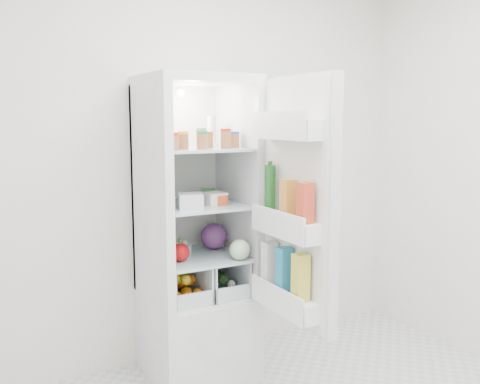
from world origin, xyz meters
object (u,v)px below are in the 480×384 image
mushroom_bowl (180,251)px  fridge_door (295,208)px  red_cabbage (214,236)px  refrigerator (194,266)px

mushroom_bowl → fridge_door: size_ratio=0.10×
red_cabbage → mushroom_bowl: (-0.25, -0.05, -0.05)m
mushroom_bowl → red_cabbage: bearing=11.6°
refrigerator → mushroom_bowl: bearing=-166.9°
mushroom_bowl → fridge_door: (0.39, -0.62, 0.31)m
refrigerator → fridge_door: bearing=-65.0°
refrigerator → mushroom_bowl: refrigerator is taller
mushroom_bowl → fridge_door: bearing=-57.3°
refrigerator → red_cabbage: refrigerator is taller
refrigerator → mushroom_bowl: size_ratio=13.22×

